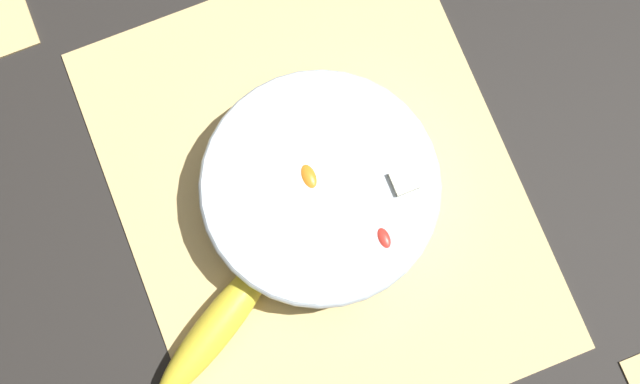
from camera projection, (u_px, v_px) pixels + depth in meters
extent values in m
plane|color=black|center=(320.00, 198.00, 0.93)|extent=(6.00, 6.00, 0.00)
cube|color=#D6B775|center=(320.00, 197.00, 0.93)|extent=(0.50, 0.40, 0.01)
cube|color=brown|center=(385.00, 357.00, 0.90)|extent=(0.01, 0.40, 0.00)
cube|color=brown|center=(358.00, 292.00, 0.91)|extent=(0.01, 0.40, 0.00)
cube|color=brown|center=(333.00, 228.00, 0.92)|extent=(0.01, 0.40, 0.00)
cube|color=brown|center=(308.00, 166.00, 0.94)|extent=(0.01, 0.40, 0.00)
cube|color=brown|center=(283.00, 106.00, 0.95)|extent=(0.01, 0.40, 0.00)
cube|color=brown|center=(259.00, 47.00, 0.96)|extent=(0.01, 0.40, 0.00)
cylinder|color=silver|center=(320.00, 191.00, 0.90)|extent=(0.23, 0.23, 0.06)
torus|color=silver|center=(320.00, 186.00, 0.87)|extent=(0.24, 0.24, 0.01)
cylinder|color=#F4EABC|center=(370.00, 163.00, 0.90)|extent=(0.03, 0.03, 0.01)
cylinder|color=#F4EABC|center=(254.00, 136.00, 0.89)|extent=(0.03, 0.03, 0.01)
cylinder|color=#F4EABC|center=(259.00, 192.00, 0.90)|extent=(0.03, 0.03, 0.01)
cylinder|color=#F4EABC|center=(273.00, 188.00, 0.87)|extent=(0.03, 0.03, 0.01)
cylinder|color=#F4EABC|center=(362.00, 134.00, 0.91)|extent=(0.02, 0.02, 0.01)
cylinder|color=#F4EABC|center=(375.00, 208.00, 0.87)|extent=(0.03, 0.03, 0.01)
cylinder|color=#F4EABC|center=(319.00, 253.00, 0.90)|extent=(0.03, 0.03, 0.01)
cylinder|color=#F4EABC|center=(260.00, 225.00, 0.86)|extent=(0.03, 0.03, 0.01)
cylinder|color=#F4EABC|center=(290.00, 218.00, 0.89)|extent=(0.03, 0.03, 0.01)
cube|color=beige|center=(403.00, 182.00, 0.87)|extent=(0.02, 0.02, 0.02)
cube|color=beige|center=(347.00, 264.00, 0.89)|extent=(0.03, 0.03, 0.03)
cube|color=beige|center=(389.00, 249.00, 0.89)|extent=(0.03, 0.03, 0.03)
cube|color=beige|center=(280.00, 125.00, 0.91)|extent=(0.03, 0.03, 0.03)
cube|color=beige|center=(292.00, 271.00, 0.88)|extent=(0.03, 0.03, 0.03)
cube|color=beige|center=(334.00, 132.00, 0.89)|extent=(0.02, 0.02, 0.02)
cube|color=beige|center=(402.00, 163.00, 0.89)|extent=(0.02, 0.02, 0.02)
cube|color=beige|center=(343.00, 109.00, 0.93)|extent=(0.03, 0.03, 0.03)
ellipsoid|color=orange|center=(361.00, 207.00, 0.91)|extent=(0.03, 0.02, 0.01)
ellipsoid|color=orange|center=(309.00, 177.00, 0.87)|extent=(0.03, 0.02, 0.02)
ellipsoid|color=orange|center=(284.00, 193.00, 0.89)|extent=(0.03, 0.02, 0.01)
ellipsoid|color=orange|center=(323.00, 211.00, 0.87)|extent=(0.03, 0.02, 0.01)
ellipsoid|color=red|center=(384.00, 239.00, 0.86)|extent=(0.03, 0.02, 0.01)
ellipsoid|color=orange|center=(308.00, 198.00, 0.91)|extent=(0.03, 0.02, 0.01)
ellipsoid|color=red|center=(322.00, 271.00, 0.87)|extent=(0.03, 0.02, 0.01)
ellipsoid|color=orange|center=(350.00, 234.00, 0.89)|extent=(0.03, 0.01, 0.01)
ellipsoid|color=red|center=(267.00, 241.00, 0.88)|extent=(0.03, 0.02, 0.01)
ellipsoid|color=yellow|center=(216.00, 327.00, 0.88)|extent=(0.12, 0.17, 0.04)
sphere|color=#473819|center=(269.00, 259.00, 0.90)|extent=(0.02, 0.02, 0.02)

